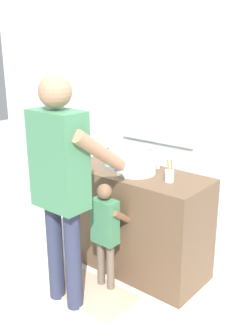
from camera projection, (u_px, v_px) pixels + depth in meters
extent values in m
plane|color=silver|center=(115.00, 281.00, 3.31)|extent=(14.00, 14.00, 0.00)
cube|color=silver|center=(161.00, 113.00, 3.35)|extent=(4.40, 0.08, 2.70)
cube|color=silver|center=(158.00, 95.00, 3.27)|extent=(0.73, 0.02, 0.81)
cube|color=brown|center=(137.00, 221.00, 3.39)|extent=(1.24, 0.54, 0.90)
cylinder|color=white|center=(136.00, 167.00, 3.23)|extent=(0.33, 0.33, 0.11)
cylinder|color=silver|center=(136.00, 166.00, 3.22)|extent=(0.27, 0.27, 0.09)
cylinder|color=#B7BABF|center=(151.00, 157.00, 3.37)|extent=(0.03, 0.03, 0.18)
cylinder|color=#B7BABF|center=(147.00, 149.00, 3.31)|extent=(0.02, 0.12, 0.02)
cylinder|color=#B7BABF|center=(145.00, 163.00, 3.44)|extent=(0.04, 0.04, 0.05)
cylinder|color=#B7BABF|center=(158.00, 166.00, 3.35)|extent=(0.04, 0.04, 0.05)
cylinder|color=silver|center=(169.00, 176.00, 3.02)|extent=(0.07, 0.07, 0.09)
cylinder|color=orange|center=(169.00, 170.00, 3.00)|extent=(0.04, 0.01, 0.17)
cube|color=white|center=(169.00, 158.00, 2.97)|extent=(0.01, 0.02, 0.02)
cylinder|color=orange|center=(172.00, 170.00, 3.00)|extent=(0.02, 0.02, 0.17)
cube|color=white|center=(172.00, 158.00, 2.97)|extent=(0.01, 0.02, 0.02)
cylinder|color=#66B2D1|center=(108.00, 159.00, 3.41)|extent=(0.06, 0.06, 0.13)
cylinder|color=#2D2D2D|center=(108.00, 150.00, 3.38)|extent=(0.02, 0.02, 0.04)
cube|color=#CCAD8E|center=(94.00, 294.00, 3.12)|extent=(0.64, 0.40, 0.02)
cylinder|color=#6B5B4C|center=(101.00, 263.00, 3.20)|extent=(0.06, 0.06, 0.42)
cylinder|color=#6B5B4C|center=(111.00, 267.00, 3.13)|extent=(0.06, 0.06, 0.42)
cube|color=#427F56|center=(105.00, 221.00, 3.05)|extent=(0.21, 0.12, 0.36)
sphere|color=brown|center=(104.00, 192.00, 2.97)|extent=(0.12, 0.12, 0.12)
cylinder|color=brown|center=(102.00, 210.00, 3.18)|extent=(0.05, 0.25, 0.20)
cylinder|color=brown|center=(124.00, 218.00, 3.04)|extent=(0.05, 0.25, 0.20)
cylinder|color=#2D334C|center=(55.00, 251.00, 3.00)|extent=(0.12, 0.12, 0.80)
cylinder|color=#2D334C|center=(73.00, 260.00, 2.88)|extent=(0.12, 0.12, 0.80)
cube|color=#427F56|center=(59.00, 160.00, 2.71)|extent=(0.40, 0.23, 0.70)
sphere|color=#A87A5B|center=(55.00, 91.00, 2.57)|extent=(0.23, 0.23, 0.23)
cylinder|color=#A87A5B|center=(57.00, 142.00, 2.96)|extent=(0.10, 0.48, 0.38)
cylinder|color=#A87A5B|center=(100.00, 152.00, 2.70)|extent=(0.10, 0.48, 0.38)
cylinder|color=blue|center=(117.00, 170.00, 2.89)|extent=(0.01, 0.14, 0.03)
cube|color=white|center=(124.00, 166.00, 2.94)|extent=(0.01, 0.02, 0.02)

